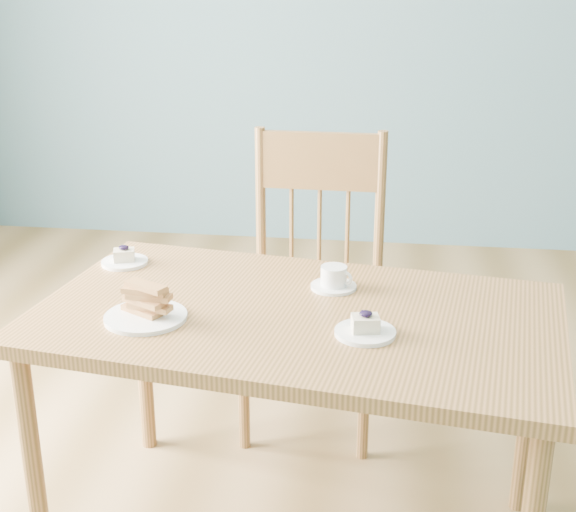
{
  "coord_description": "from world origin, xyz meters",
  "views": [
    {
      "loc": [
        0.01,
        -1.98,
        1.55
      ],
      "look_at": [
        -0.25,
        -0.08,
        0.84
      ],
      "focal_mm": 50.0,
      "sensor_mm": 36.0,
      "label": 1
    }
  ],
  "objects": [
    {
      "name": "biscotti_plate",
      "position": [
        -0.59,
        -0.22,
        0.74
      ],
      "size": [
        0.21,
        0.21,
        0.1
      ],
      "rotation": [
        0.0,
        0.0,
        -0.42
      ],
      "color": "white",
      "rests_on": "dining_table"
    },
    {
      "name": "dining_table",
      "position": [
        -0.22,
        -0.13,
        0.64
      ],
      "size": [
        1.42,
        0.94,
        0.71
      ],
      "rotation": [
        0.0,
        0.0,
        -0.14
      ],
      "color": "#A46E3E",
      "rests_on": "ground"
    },
    {
      "name": "cheesecake_plate_near",
      "position": [
        -0.04,
        -0.24,
        0.73
      ],
      "size": [
        0.15,
        0.15,
        0.06
      ],
      "rotation": [
        0.0,
        0.0,
        0.2
      ],
      "color": "white",
      "rests_on": "dining_table"
    },
    {
      "name": "cheesecake_plate_far",
      "position": [
        -0.76,
        0.15,
        0.72
      ],
      "size": [
        0.14,
        0.14,
        0.06
      ],
      "rotation": [
        0.0,
        0.0,
        0.29
      ],
      "color": "white",
      "rests_on": "dining_table"
    },
    {
      "name": "room",
      "position": [
        0.0,
        0.0,
        1.35
      ],
      "size": [
        5.01,
        5.01,
        2.71
      ],
      "color": "#A17B4B",
      "rests_on": "ground"
    },
    {
      "name": "coffee_cup",
      "position": [
        -0.14,
        0.04,
        0.74
      ],
      "size": [
        0.13,
        0.13,
        0.06
      ],
      "rotation": [
        0.0,
        0.0,
        -0.41
      ],
      "color": "white",
      "rests_on": "dining_table"
    },
    {
      "name": "dining_chair",
      "position": [
        -0.24,
        0.54,
        0.52
      ],
      "size": [
        0.47,
        0.45,
        1.02
      ],
      "rotation": [
        0.0,
        0.0,
        -0.02
      ],
      "color": "#A46E3E",
      "rests_on": "ground"
    }
  ]
}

